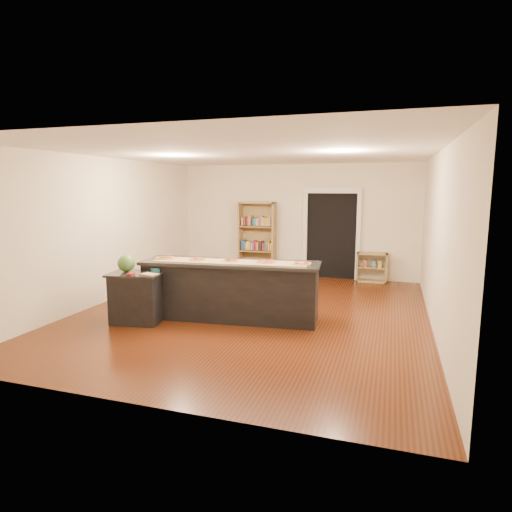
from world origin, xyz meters
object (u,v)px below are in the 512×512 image
(kitchen_island, at_px, (231,290))
(side_counter, at_px, (137,297))
(watermelon, at_px, (126,263))
(low_shelf, at_px, (372,267))
(waste_bin, at_px, (280,271))
(bookshelf, at_px, (257,239))

(kitchen_island, bearing_deg, side_counter, -160.44)
(kitchen_island, relative_size, watermelon, 10.59)
(low_shelf, bearing_deg, waste_bin, -175.29)
(waste_bin, bearing_deg, kitchen_island, -89.07)
(bookshelf, relative_size, waste_bin, 5.93)
(side_counter, height_order, waste_bin, side_counter)
(side_counter, distance_m, low_shelf, 5.66)
(side_counter, distance_m, bookshelf, 4.46)
(bookshelf, relative_size, watermelon, 6.59)
(low_shelf, relative_size, waste_bin, 2.23)
(side_counter, relative_size, low_shelf, 1.21)
(bookshelf, distance_m, watermelon, 4.45)
(kitchen_island, xyz_separation_m, waste_bin, (-0.06, 3.55, -0.34))
(bookshelf, height_order, low_shelf, bookshelf)
(side_counter, xyz_separation_m, bookshelf, (0.70, 4.38, 0.51))
(kitchen_island, xyz_separation_m, side_counter, (-1.40, -0.66, -0.07))
(kitchen_island, height_order, bookshelf, bookshelf)
(waste_bin, bearing_deg, side_counter, -107.73)
(side_counter, distance_m, waste_bin, 4.43)
(side_counter, height_order, watermelon, watermelon)
(watermelon, bearing_deg, low_shelf, 49.50)
(kitchen_island, bearing_deg, low_shelf, 54.45)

